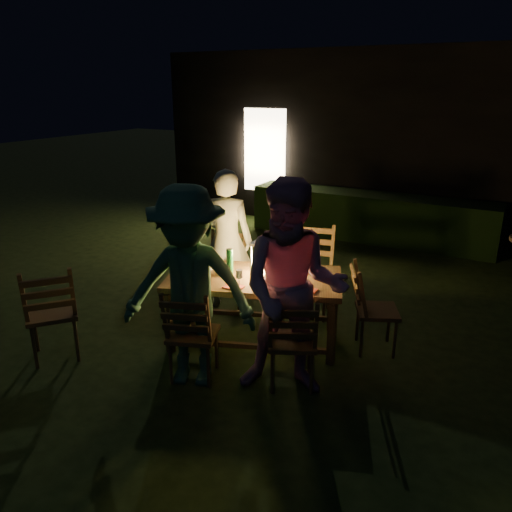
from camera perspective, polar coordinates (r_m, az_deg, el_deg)
The scene contains 25 objects.
garden_envelope at distance 10.97m, azimuth 19.41°, elevation 12.72°, with size 40.00×40.00×3.20m.
dining_table at distance 5.10m, azimuth -0.22°, elevation -3.10°, with size 1.95×1.43×0.73m.
chair_near_left at distance 4.67m, azimuth -7.19°, elevation -10.54°, with size 0.55×0.57×0.95m.
chair_near_right at distance 4.54m, azimuth 4.10°, elevation -11.43°, with size 0.57×0.59×0.94m.
chair_far_left at distance 6.02m, azimuth -3.39°, elevation -3.39°, with size 0.57×0.59×0.96m.
chair_far_right at distance 5.90m, azimuth 6.22°, elevation -3.60°, with size 0.59×0.61×1.07m.
chair_end at distance 5.23m, azimuth 13.36°, elevation -7.55°, with size 0.58×0.57×0.94m.
chair_spare at distance 5.32m, azimuth -22.05°, elevation -7.72°, with size 0.68×0.67×1.03m.
person_house_side at distance 5.87m, azimuth -3.39°, elevation 1.79°, with size 0.62×0.40×1.69m, color beige.
person_opp_right at distance 4.19m, azimuth 4.23°, elevation -3.93°, with size 0.92×0.72×1.90m, color #C789A7.
person_opp_left at distance 4.35m, azimuth -7.70°, elevation -3.71°, with size 1.18×0.68×1.82m, color #366C48.
lantern at distance 5.06m, azimuth 0.42°, elevation -0.51°, with size 0.16×0.16×0.35m.
plate_far_left at distance 5.38m, azimuth -5.68°, elevation -1.11°, with size 0.25×0.25×0.01m, color white.
plate_near_left at distance 4.98m, azimuth -6.87°, elevation -2.83°, with size 0.25×0.25×0.01m, color white.
plate_far_right at distance 5.23m, azimuth 5.02°, elevation -1.65°, with size 0.25×0.25×0.01m, color white.
plate_near_right at distance 4.83m, azimuth 4.70°, elevation -3.47°, with size 0.25×0.25×0.01m, color white.
wineglass_a at distance 5.35m, azimuth -2.96°, elevation -0.22°, with size 0.06×0.06×0.18m, color #59070F, non-canonical shape.
wineglass_b at distance 5.08m, azimuth -8.48°, elevation -1.46°, with size 0.06×0.06×0.18m, color #59070F, non-canonical shape.
wineglass_c at distance 4.75m, azimuth 2.87°, elevation -2.76°, with size 0.06×0.06×0.18m, color #59070F, non-canonical shape.
wineglass_d at distance 5.16m, azimuth 6.90°, elevation -1.06°, with size 0.06×0.06×0.18m, color #59070F, non-canonical shape.
wineglass_e at distance 4.78m, azimuth -1.93°, elevation -2.59°, with size 0.06×0.06×0.18m, color silver, non-canonical shape.
bottle_table at distance 5.07m, azimuth -3.02°, elevation -0.72°, with size 0.07×0.07×0.28m, color #0F471E.
napkin_left at distance 4.80m, azimuth -2.55°, elevation -3.56°, with size 0.18×0.14×0.01m, color red.
napkin_right at distance 4.75m, azimuth 5.84°, elevation -3.91°, with size 0.18×0.14×0.01m, color red.
phone at distance 4.93m, azimuth -7.90°, elevation -3.16°, with size 0.14×0.07×0.01m, color black.
Camera 1 is at (1.80, -4.62, 2.58)m, focal length 35.00 mm.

